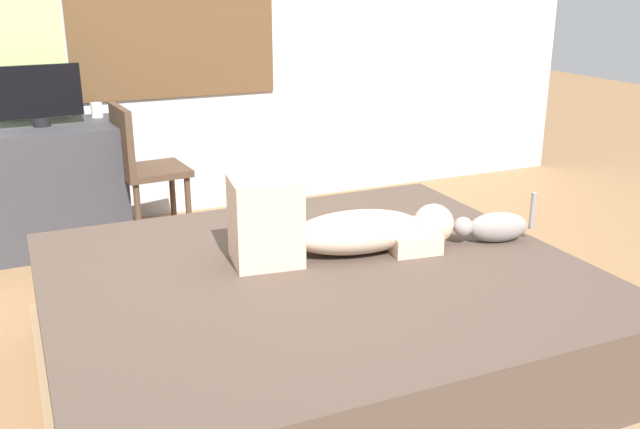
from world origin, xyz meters
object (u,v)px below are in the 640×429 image
Objects in this scene: person_lying at (334,227)px; tv_monitor at (38,95)px; desk at (45,188)px; cup at (97,110)px; cat at (494,227)px; chair_by_desk at (141,164)px; bed at (317,328)px.

tv_monitor is at bearing 116.60° from person_lying.
tv_monitor is at bearing 0.00° from desk.
cup is (-0.64, 2.09, 0.18)m from person_lying.
chair_by_desk is at bearing 121.23° from cat.
bed is at bearing -77.09° from cup.
tv_monitor is (0.03, 0.00, 0.55)m from desk.
tv_monitor reaches higher than chair_by_desk.
chair_by_desk is at bearing -21.59° from desk.
cup is at bearing 102.91° from bed.
chair_by_desk is (0.54, -0.21, 0.14)m from desk.
tv_monitor is (-0.97, 1.93, 0.32)m from person_lying.
person_lying reaches higher than desk.
bed is at bearing -67.85° from tv_monitor.
tv_monitor is at bearing -155.02° from cup.
cup reaches higher than cat.
cat is at bearing -59.56° from cup.
person_lying is at bearing -63.40° from tv_monitor.
person_lying reaches higher than cat.
tv_monitor reaches higher than cup.
bed is 1.89m from chair_by_desk.
bed is 0.40m from person_lying.
cat is 0.41× the size of chair_by_desk.
cat is at bearing -12.28° from person_lying.
tv_monitor is at bearing 157.39° from chair_by_desk.
chair_by_desk is at bearing 104.86° from person_lying.
bed is 23.16× the size of cup.
cat is at bearing -1.58° from bed.
tv_monitor is (-0.84, 2.06, 0.68)m from bed.
bed is 0.87m from cat.
chair_by_desk is (-0.33, 1.84, 0.27)m from bed.
desk is (-0.86, 2.06, 0.13)m from bed.
cat is 2.67m from desk.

